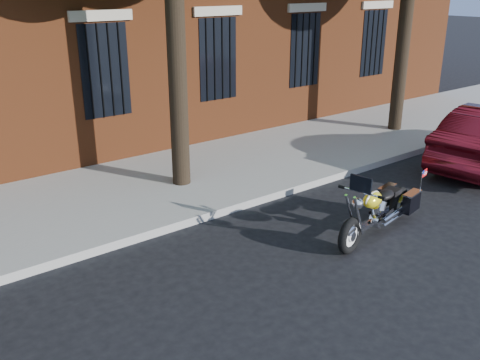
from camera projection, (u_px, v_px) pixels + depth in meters
ground at (252, 248)px, 8.55m from camera, size 120.00×120.00×0.00m
curb at (204, 216)px, 9.54m from camera, size 40.00×0.16×0.15m
sidewalk at (152, 186)px, 10.93m from camera, size 40.00×3.60×0.15m
motorcycle at (380, 210)px, 8.94m from camera, size 2.45×0.97×1.23m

